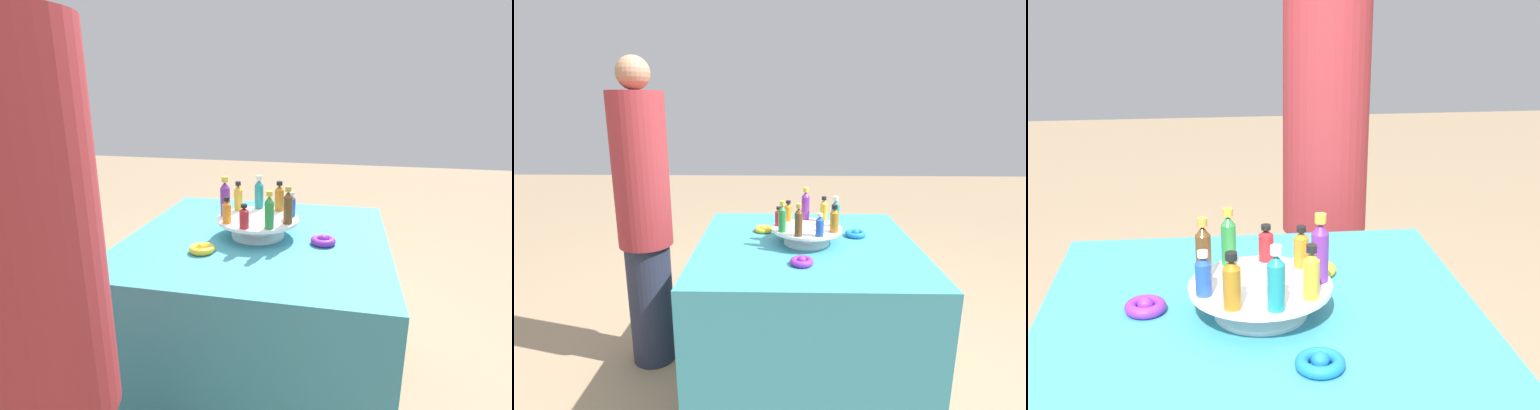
# 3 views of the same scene
# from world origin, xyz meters

# --- Properties ---
(ground_plane) EXTENTS (12.00, 12.00, 0.00)m
(ground_plane) POSITION_xyz_m (0.00, 0.00, 0.00)
(ground_plane) COLOR #997F60
(party_table) EXTENTS (0.96, 0.96, 0.78)m
(party_table) POSITION_xyz_m (0.00, 0.00, 0.39)
(party_table) COLOR teal
(party_table) RESTS_ON ground_plane
(display_stand) EXTENTS (0.31, 0.31, 0.07)m
(display_stand) POSITION_xyz_m (0.00, 0.00, 0.83)
(display_stand) COLOR white
(display_stand) RESTS_ON party_table
(bottle_green) EXTENTS (0.03, 0.03, 0.13)m
(bottle_green) POSITION_xyz_m (0.06, -0.11, 0.92)
(bottle_green) COLOR #288438
(bottle_green) RESTS_ON display_stand
(bottle_brown) EXTENTS (0.03, 0.03, 0.14)m
(bottle_brown) POSITION_xyz_m (0.12, -0.04, 0.92)
(bottle_brown) COLOR brown
(bottle_brown) RESTS_ON display_stand
(bottle_blue) EXTENTS (0.03, 0.03, 0.10)m
(bottle_blue) POSITION_xyz_m (0.12, 0.04, 0.90)
(bottle_blue) COLOR #234CAD
(bottle_blue) RESTS_ON display_stand
(bottle_amber) EXTENTS (0.04, 0.04, 0.12)m
(bottle_amber) POSITION_xyz_m (0.06, 0.11, 0.91)
(bottle_amber) COLOR #AD6B19
(bottle_amber) RESTS_ON display_stand
(bottle_teal) EXTENTS (0.04, 0.04, 0.13)m
(bottle_teal) POSITION_xyz_m (-0.02, 0.12, 0.92)
(bottle_teal) COLOR teal
(bottle_teal) RESTS_ON display_stand
(bottle_gold) EXTENTS (0.03, 0.03, 0.12)m
(bottle_gold) POSITION_xyz_m (-0.10, 0.08, 0.91)
(bottle_gold) COLOR gold
(bottle_gold) RESTS_ON display_stand
(bottle_purple) EXTENTS (0.04, 0.04, 0.15)m
(bottle_purple) POSITION_xyz_m (-0.13, 0.00, 0.92)
(bottle_purple) COLOR #702D93
(bottle_purple) RESTS_ON display_stand
(bottle_orange) EXTENTS (0.03, 0.03, 0.10)m
(bottle_orange) POSITION_xyz_m (-0.10, -0.08, 0.90)
(bottle_orange) COLOR orange
(bottle_orange) RESTS_ON display_stand
(bottle_red) EXTENTS (0.03, 0.03, 0.09)m
(bottle_red) POSITION_xyz_m (-0.02, -0.12, 0.89)
(bottle_red) COLOR #B21E23
(bottle_red) RESTS_ON display_stand
(ribbon_bow_blue) EXTENTS (0.09, 0.09, 0.03)m
(ribbon_bow_blue) POSITION_xyz_m (-0.09, 0.23, 0.80)
(ribbon_bow_blue) COLOR blue
(ribbon_bow_blue) RESTS_ON party_table
(ribbon_bow_gold) EXTENTS (0.09, 0.09, 0.03)m
(ribbon_bow_gold) POSITION_xyz_m (-0.15, -0.20, 0.80)
(ribbon_bow_gold) COLOR gold
(ribbon_bow_gold) RESTS_ON party_table
(ribbon_bow_purple) EXTENTS (0.09, 0.09, 0.04)m
(ribbon_bow_purple) POSITION_xyz_m (0.25, -0.04, 0.80)
(ribbon_bow_purple) COLOR purple
(ribbon_bow_purple) RESTS_ON party_table
(person_figure) EXTENTS (0.27, 0.27, 1.60)m
(person_figure) POSITION_xyz_m (-0.27, -0.81, 0.81)
(person_figure) COLOR #282D42
(person_figure) RESTS_ON ground_plane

